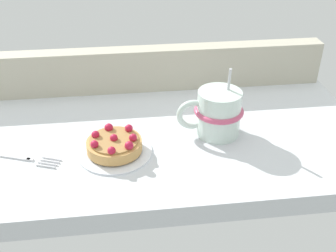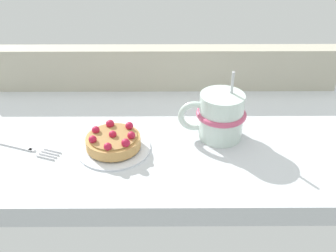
# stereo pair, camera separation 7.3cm
# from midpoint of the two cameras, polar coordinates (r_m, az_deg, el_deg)

# --- Properties ---
(ground_plane) EXTENTS (0.81, 0.42, 0.04)m
(ground_plane) POSITION_cam_midpoint_polar(r_m,az_deg,el_deg) (0.78, -4.71, -2.10)
(ground_plane) COLOR silver
(window_rail_back) EXTENTS (0.80, 0.04, 0.09)m
(window_rail_back) POSITION_cam_midpoint_polar(r_m,az_deg,el_deg) (0.92, -5.52, 7.86)
(window_rail_back) COLOR #B2AD99
(window_rail_back) RESTS_ON ground_plane
(dessert_plate) EXTENTS (0.13, 0.13, 0.01)m
(dessert_plate) POSITION_cam_midpoint_polar(r_m,az_deg,el_deg) (0.73, -10.25, -3.58)
(dessert_plate) COLOR silver
(dessert_plate) RESTS_ON ground_plane
(raspberry_tart) EXTENTS (0.10, 0.10, 0.03)m
(raspberry_tart) POSITION_cam_midpoint_polar(r_m,az_deg,el_deg) (0.72, -10.35, -2.57)
(raspberry_tart) COLOR tan
(raspberry_tart) RESTS_ON dessert_plate
(coffee_mug) EXTENTS (0.12, 0.09, 0.13)m
(coffee_mug) POSITION_cam_midpoint_polar(r_m,az_deg,el_deg) (0.75, 4.13, 1.77)
(coffee_mug) COLOR silver
(coffee_mug) RESTS_ON ground_plane
(dessert_fork) EXTENTS (0.16, 0.07, 0.01)m
(dessert_fork) POSITION_cam_midpoint_polar(r_m,az_deg,el_deg) (0.76, -23.06, -4.05)
(dessert_fork) COLOR silver
(dessert_fork) RESTS_ON ground_plane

